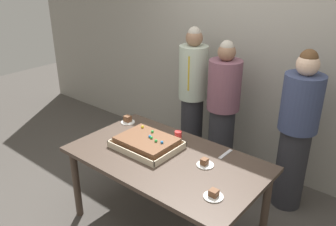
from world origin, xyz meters
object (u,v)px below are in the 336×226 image
drink_cup_nearest (178,136)px  cake_server_utensil (225,154)px  plated_slice_near_right (214,195)px  person_striped_tie_right (192,96)px  person_serving_front (297,131)px  person_green_shirt_behind (223,111)px  sheet_cake (147,143)px  plated_slice_far_left (128,120)px  party_table (166,165)px  plated_slice_near_left (205,163)px

drink_cup_nearest → cake_server_utensil: bearing=7.6°
plated_slice_near_right → person_striped_tie_right: (-1.19, 1.37, 0.09)m
person_serving_front → person_green_shirt_behind: person_serving_front is taller
person_serving_front → drink_cup_nearest: bearing=-4.5°
sheet_cake → person_striped_tie_right: bearing=104.7°
plated_slice_far_left → cake_server_utensil: plated_slice_far_left is taller
plated_slice_near_right → person_green_shirt_behind: bearing=118.9°
sheet_cake → person_serving_front: (1.01, 1.08, 0.02)m
cake_server_utensil → person_green_shirt_behind: (-0.48, 0.73, 0.05)m
sheet_cake → person_green_shirt_behind: 1.10m
person_green_shirt_behind → sheet_cake: bearing=0.0°
sheet_cake → person_green_shirt_behind: person_green_shirt_behind is taller
person_green_shirt_behind → person_serving_front: bearing=97.9°
party_table → person_serving_front: 1.34m
cake_server_utensil → person_striped_tie_right: person_striped_tie_right is taller
sheet_cake → plated_slice_near_left: bearing=7.8°
drink_cup_nearest → person_striped_tie_right: bearing=117.6°
plated_slice_near_left → cake_server_utensil: (0.04, 0.27, -0.02)m
plated_slice_near_left → cake_server_utensil: 0.28m
plated_slice_near_left → plated_slice_near_right: 0.43m
plated_slice_far_left → person_green_shirt_behind: bearing=49.6°
plated_slice_far_left → person_green_shirt_behind: person_green_shirt_behind is taller
person_striped_tie_right → drink_cup_nearest: bearing=12.9°
person_serving_front → plated_slice_near_left: bearing=20.7°
plated_slice_near_left → plated_slice_far_left: bearing=170.5°
plated_slice_near_left → cake_server_utensil: bearing=81.3°
party_table → plated_slice_far_left: bearing=159.5°
sheet_cake → drink_cup_nearest: sheet_cake is taller
drink_cup_nearest → person_serving_front: size_ratio=0.06×
cake_server_utensil → person_striped_tie_right: (-0.94, 0.78, 0.10)m
sheet_cake → person_green_shirt_behind: bearing=81.6°
sheet_cake → plated_slice_near_left: size_ratio=3.92×
party_table → drink_cup_nearest: drink_cup_nearest is taller
plated_slice_near_left → person_green_shirt_behind: size_ratio=0.09×
drink_cup_nearest → person_green_shirt_behind: size_ratio=0.06×
plated_slice_far_left → person_green_shirt_behind: (0.69, 0.81, 0.03)m
drink_cup_nearest → person_striped_tie_right: (-0.44, 0.85, 0.06)m
person_striped_tie_right → party_table: bearing=10.7°
plated_slice_near_left → person_striped_tie_right: bearing=130.3°
plated_slice_near_left → plated_slice_far_left: plated_slice_far_left is taller
plated_slice_far_left → drink_cup_nearest: bearing=1.6°
plated_slice_near_right → person_serving_front: person_serving_front is taller
drink_cup_nearest → person_serving_front: person_serving_front is taller
plated_slice_far_left → drink_cup_nearest: (0.68, 0.02, 0.02)m
party_table → sheet_cake: size_ratio=3.00×
party_table → person_striped_tie_right: size_ratio=1.02×
party_table → person_green_shirt_behind: bearing=94.7°
plated_slice_far_left → drink_cup_nearest: size_ratio=1.50×
sheet_cake → plated_slice_far_left: bearing=153.1°
plated_slice_near_left → plated_slice_near_right: size_ratio=1.00×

